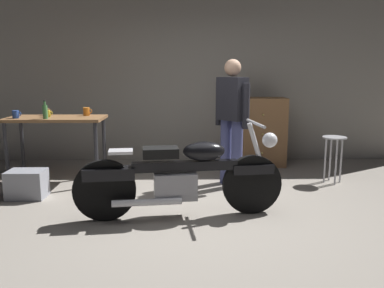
{
  "coord_description": "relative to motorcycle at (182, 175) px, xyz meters",
  "views": [
    {
      "loc": [
        -0.13,
        -4.0,
        1.52
      ],
      "look_at": [
        -0.06,
        0.7,
        0.65
      ],
      "focal_mm": 37.1,
      "sensor_mm": 36.0,
      "label": 1
    }
  ],
  "objects": [
    {
      "name": "ground_plane",
      "position": [
        0.18,
        0.01,
        -0.45
      ],
      "size": [
        12.0,
        12.0,
        0.0
      ],
      "primitive_type": "plane",
      "color": "gray"
    },
    {
      "name": "back_wall",
      "position": [
        0.18,
        2.81,
        1.1
      ],
      "size": [
        8.0,
        0.12,
        3.1
      ],
      "primitive_type": "cube",
      "color": "gray",
      "rests_on": "ground_plane"
    },
    {
      "name": "workbench",
      "position": [
        -1.73,
        1.42,
        0.34
      ],
      "size": [
        1.3,
        0.64,
        0.9
      ],
      "color": "brown",
      "rests_on": "ground_plane"
    },
    {
      "name": "motorcycle",
      "position": [
        0.0,
        0.0,
        0.0
      ],
      "size": [
        2.18,
        0.65,
        1.0
      ],
      "rotation": [
        0.0,
        0.0,
        0.12
      ],
      "color": "black",
      "rests_on": "ground_plane"
    },
    {
      "name": "person_standing",
      "position": [
        0.65,
        1.21,
        0.48
      ],
      "size": [
        0.42,
        0.45,
        1.67
      ],
      "rotation": [
        0.0,
        0.0,
        2.29
      ],
      "color": "#494E84",
      "rests_on": "ground_plane"
    },
    {
      "name": "shop_stool",
      "position": [
        2.06,
        1.28,
        0.05
      ],
      "size": [
        0.32,
        0.32,
        0.64
      ],
      "color": "#B2B2B7",
      "rests_on": "ground_plane"
    },
    {
      "name": "wooden_dresser",
      "position": [
        1.24,
        2.31,
        0.1
      ],
      "size": [
        0.8,
        0.47,
        1.1
      ],
      "color": "brown",
      "rests_on": "ground_plane"
    },
    {
      "name": "storage_bin",
      "position": [
        -1.88,
        0.67,
        -0.28
      ],
      "size": [
        0.44,
        0.32,
        0.34
      ],
      "primitive_type": "cube",
      "color": "gray",
      "rests_on": "ground_plane"
    },
    {
      "name": "mug_blue_enamel",
      "position": [
        -2.21,
        1.28,
        0.5
      ],
      "size": [
        0.12,
        0.08,
        0.1
      ],
      "color": "#2D51AD",
      "rests_on": "workbench"
    },
    {
      "name": "mug_yellow_tall",
      "position": [
        -1.84,
        1.43,
        0.5
      ],
      "size": [
        0.11,
        0.08,
        0.09
      ],
      "color": "yellow",
      "rests_on": "workbench"
    },
    {
      "name": "mug_orange_travel",
      "position": [
        -1.35,
        1.58,
        0.51
      ],
      "size": [
        0.13,
        0.09,
        0.11
      ],
      "color": "orange",
      "rests_on": "workbench"
    },
    {
      "name": "mug_brown_stoneware",
      "position": [
        -1.93,
        1.65,
        0.5
      ],
      "size": [
        0.11,
        0.08,
        0.1
      ],
      "color": "brown",
      "rests_on": "workbench"
    },
    {
      "name": "bottle",
      "position": [
        -1.8,
        1.21,
        0.55
      ],
      "size": [
        0.06,
        0.06,
        0.24
      ],
      "color": "#4C8C4C",
      "rests_on": "workbench"
    }
  ]
}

